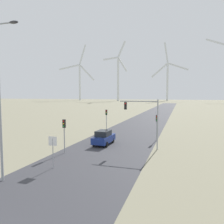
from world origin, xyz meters
name	(u,v)px	position (x,y,z in m)	size (l,w,h in m)	color
road_surface	(146,121)	(0.00, 48.00, 0.00)	(10.00, 240.00, 0.01)	#38383D
stop_sign_near	(53,146)	(-2.43, 10.92, 1.93)	(0.81, 0.07, 2.76)	#93999E
traffic_light_post_near_left	(64,128)	(-3.96, 15.52, 2.71)	(0.28, 0.33, 3.68)	#93999E
traffic_light_post_near_right	(157,122)	(4.89, 25.32, 2.62)	(0.28, 0.34, 3.56)	#93999E
traffic_light_post_mid_left	(106,115)	(-4.24, 30.35, 2.77)	(0.28, 0.34, 3.77)	#93999E
traffic_light_mast_overhead	(144,113)	(3.93, 20.09, 4.17)	(4.53, 0.35, 5.83)	#93999E
car_approaching	(104,138)	(-1.26, 20.63, 0.91)	(1.92, 4.15, 1.83)	navy
wind_turbine_far_left	(80,78)	(-106.65, 231.39, 26.89)	(38.94, 14.74, 65.38)	silver
wind_turbine_left	(118,74)	(-56.20, 219.83, 28.13)	(28.34, 5.48, 62.45)	silver
wind_turbine_center	(167,77)	(-6.60, 244.58, 26.39)	(40.21, 6.47, 64.21)	silver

